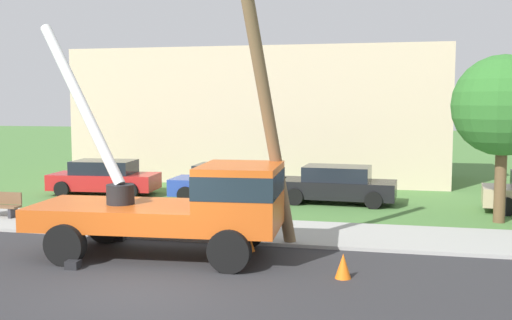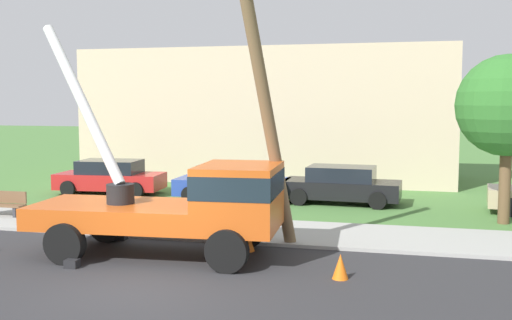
{
  "view_description": "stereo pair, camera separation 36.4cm",
  "coord_description": "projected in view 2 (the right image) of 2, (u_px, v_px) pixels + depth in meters",
  "views": [
    {
      "loc": [
        5.09,
        -11.47,
        3.9
      ],
      "look_at": [
        1.5,
        4.14,
        2.34
      ],
      "focal_mm": 42.79,
      "sensor_mm": 36.0,
      "label": 1
    },
    {
      "loc": [
        5.44,
        -11.38,
        3.9
      ],
      "look_at": [
        1.5,
        4.14,
        2.34
      ],
      "focal_mm": 42.79,
      "sensor_mm": 36.0,
      "label": 2
    }
  ],
  "objects": [
    {
      "name": "road_asphalt",
      "position": [
        137.0,
        289.0,
        12.69
      ],
      "size": [
        80.0,
        8.52,
        0.01
      ],
      "primitive_type": "cube",
      "color": "#2B2B2D",
      "rests_on": "ground"
    },
    {
      "name": "traffic_cone_curbside",
      "position": [
        248.0,
        241.0,
        15.84
      ],
      "size": [
        0.36,
        0.36,
        0.56
      ],
      "primitive_type": "cone",
      "color": "orange",
      "rests_on": "ground"
    },
    {
      "name": "parked_sedan_red",
      "position": [
        110.0,
        177.0,
        25.55
      ],
      "size": [
        4.54,
        2.26,
        1.42
      ],
      "color": "#B21E1E",
      "rests_on": "ground"
    },
    {
      "name": "park_bench",
      "position": [
        3.0,
        205.0,
        20.25
      ],
      "size": [
        1.6,
        0.45,
        0.9
      ],
      "color": "brown",
      "rests_on": "ground"
    },
    {
      "name": "utility_truck",
      "position": [
        188.0,
        201.0,
        15.17
      ],
      "size": [
        6.92,
        3.21,
        5.98
      ],
      "color": "#C65119",
      "rests_on": "ground"
    },
    {
      "name": "traffic_cone_ahead",
      "position": [
        340.0,
        267.0,
        13.35
      ],
      "size": [
        0.36,
        0.36,
        0.56
      ],
      "primitive_type": "cone",
      "color": "orange",
      "rests_on": "ground"
    },
    {
      "name": "leaning_utility_pole",
      "position": [
        261.0,
        78.0,
        15.05
      ],
      "size": [
        1.56,
        3.16,
        8.7
      ],
      "color": "brown",
      "rests_on": "ground"
    },
    {
      "name": "sidewalk_strip",
      "position": [
        222.0,
        229.0,
        18.35
      ],
      "size": [
        80.0,
        3.22,
        0.1
      ],
      "primitive_type": "cube",
      "color": "#9E9E99",
      "rests_on": "ground"
    },
    {
      "name": "parked_sedan_black",
      "position": [
        341.0,
        185.0,
        23.16
      ],
      "size": [
        4.48,
        2.16,
        1.42
      ],
      "color": "black",
      "rests_on": "ground"
    },
    {
      "name": "lowrise_building_backdrop",
      "position": [
        269.0,
        115.0,
        30.84
      ],
      "size": [
        18.0,
        6.0,
        6.4
      ],
      "primitive_type": "cube",
      "color": "#C6B293",
      "rests_on": "ground"
    },
    {
      "name": "ground_plane",
      "position": [
        268.0,
        199.0,
        24.27
      ],
      "size": [
        120.0,
        120.0,
        0.0
      ],
      "primitive_type": "plane",
      "color": "#477538"
    },
    {
      "name": "parked_sedan_blue",
      "position": [
        232.0,
        182.0,
        23.84
      ],
      "size": [
        4.45,
        2.11,
        1.42
      ],
      "color": "#263F99",
      "rests_on": "ground"
    },
    {
      "name": "roadside_tree_near",
      "position": [
        508.0,
        106.0,
        19.07
      ],
      "size": [
        3.21,
        3.21,
        5.36
      ],
      "color": "brown",
      "rests_on": "ground"
    }
  ]
}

